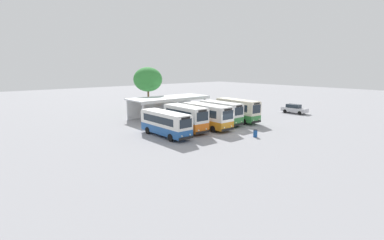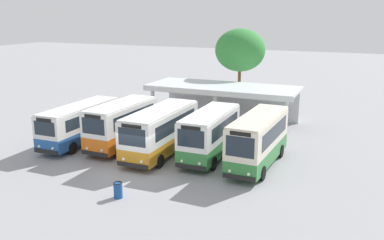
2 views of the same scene
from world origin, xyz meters
TOP-DOWN VIEW (x-y plane):
  - ground_plane at (0.00, 0.00)m, footprint 180.00×180.00m
  - city_bus_nearest_orange at (-6.98, 3.82)m, footprint 2.32×7.91m
  - city_bus_second_in_row at (-3.54, 4.25)m, footprint 2.44×6.90m
  - city_bus_middle_cream at (-0.10, 3.91)m, footprint 2.49×7.98m
  - city_bus_fourth_amber at (3.34, 4.57)m, footprint 2.33×7.00m
  - city_bus_fifth_blue at (6.78, 4.38)m, footprint 2.44×7.57m
  - parked_car_flank at (20.71, 2.93)m, footprint 2.04×4.59m
  - terminal_canopy at (0.96, 14.79)m, footprint 13.55×5.22m
  - waiting_chair_end_by_column at (-0.06, 13.23)m, footprint 0.46×0.46m
  - waiting_chair_second_from_end at (0.53, 13.31)m, footprint 0.46×0.46m
  - waiting_chair_middle_seat at (1.12, 13.23)m, footprint 0.46×0.46m
  - roadside_tree_behind_canopy at (0.66, 20.17)m, footprint 5.10×5.10m
  - litter_bin_apron at (1.05, -3.44)m, footprint 0.49×0.49m

SIDE VIEW (x-z plane):
  - ground_plane at x=0.00m, z-range 0.00..0.00m
  - litter_bin_apron at x=1.05m, z-range 0.01..0.91m
  - waiting_chair_end_by_column at x=-0.06m, z-range 0.09..0.95m
  - waiting_chair_second_from_end at x=0.53m, z-range 0.09..0.95m
  - waiting_chair_middle_seat at x=1.12m, z-range 0.09..0.95m
  - parked_car_flank at x=20.71m, z-range 0.02..1.64m
  - city_bus_nearest_orange at x=-6.98m, z-range 0.17..3.17m
  - city_bus_fourth_amber at x=3.34m, z-range 0.17..3.44m
  - city_bus_middle_cream at x=-0.10m, z-range 0.17..3.47m
  - city_bus_second_in_row at x=-3.54m, z-range 0.17..3.53m
  - city_bus_fifth_blue at x=6.78m, z-range 0.17..3.57m
  - terminal_canopy at x=0.96m, z-range 0.92..4.32m
  - roadside_tree_behind_canopy at x=0.66m, z-range 1.94..10.20m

